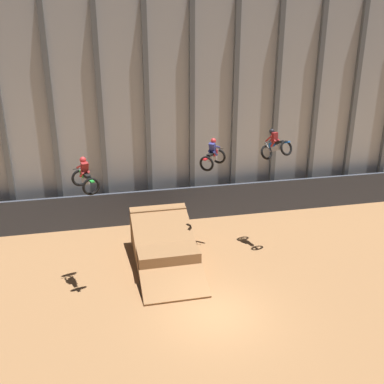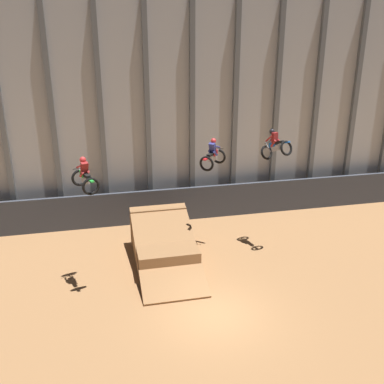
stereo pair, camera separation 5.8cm
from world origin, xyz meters
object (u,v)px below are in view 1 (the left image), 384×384
Objects in this scene: rider_bike_left_air at (85,177)px; rider_bike_center_air at (213,155)px; dirt_ramp at (164,245)px; rider_bike_right_air at (275,146)px.

rider_bike_left_air is 1.09× the size of rider_bike_center_air.
dirt_ramp is 5.01m from rider_bike_center_air.
rider_bike_right_air is (5.66, 0.29, 4.63)m from dirt_ramp.
rider_bike_center_air is at bearing 155.25° from rider_bike_right_air.
rider_bike_center_air is at bearing 9.80° from dirt_ramp.
rider_bike_right_air is (3.10, -0.15, 0.34)m from rider_bike_center_air.
rider_bike_right_air reaches higher than rider_bike_left_air.
rider_bike_left_air is at bearing -121.53° from rider_bike_center_air.
rider_bike_right_air is at bearing -7.24° from rider_bike_left_air.
rider_bike_center_air is (5.97, 2.03, -0.05)m from rider_bike_left_air.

